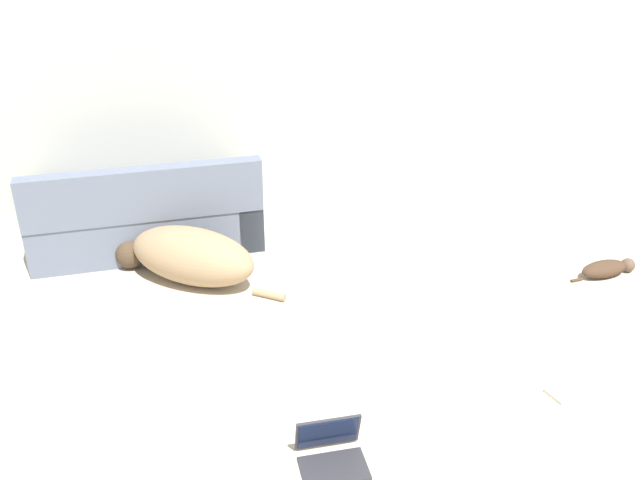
% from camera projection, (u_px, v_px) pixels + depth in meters
% --- Properties ---
extents(wall_back, '(7.87, 0.06, 2.58)m').
position_uv_depth(wall_back, '(305.00, 63.00, 6.42)').
color(wall_back, beige).
rests_on(wall_back, ground_plane).
extents(couch, '(1.89, 0.88, 0.80)m').
position_uv_depth(couch, '(147.00, 219.00, 5.89)').
color(couch, slate).
rests_on(couch, ground_plane).
extents(dog, '(1.20, 1.08, 0.44)m').
position_uv_depth(dog, '(189.00, 256.00, 5.41)').
color(dog, '#A38460').
rests_on(dog, ground_plane).
extents(cat, '(0.58, 0.18, 0.13)m').
position_uv_depth(cat, '(607.00, 268.00, 5.54)').
color(cat, '#473323').
rests_on(cat, ground_plane).
extents(laptop_open, '(0.38, 0.33, 0.24)m').
position_uv_depth(laptop_open, '(330.00, 447.00, 3.77)').
color(laptop_open, '#2D2D33').
rests_on(laptop_open, ground_plane).
extents(book_cream, '(0.25, 0.18, 0.02)m').
position_uv_depth(book_cream, '(567.00, 392.00, 4.28)').
color(book_cream, beige).
rests_on(book_cream, ground_plane).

